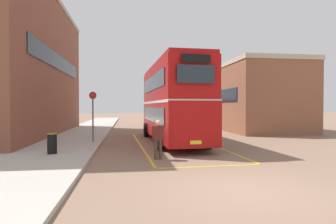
% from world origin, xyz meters
% --- Properties ---
extents(ground_plane, '(135.60, 135.60, 0.00)m').
position_xyz_m(ground_plane, '(0.00, 14.40, 0.00)').
color(ground_plane, '#846651').
extents(sidewalk_left, '(4.00, 57.60, 0.14)m').
position_xyz_m(sidewalk_left, '(-6.50, 16.80, 0.07)').
color(sidewalk_left, '#B2ADA3').
rests_on(sidewalk_left, ground).
extents(brick_building_left, '(6.81, 18.30, 10.35)m').
position_xyz_m(brick_building_left, '(-11.44, 15.32, 5.18)').
color(brick_building_left, brown).
rests_on(brick_building_left, ground).
extents(depot_building_right, '(6.30, 13.32, 6.07)m').
position_xyz_m(depot_building_right, '(8.59, 19.20, 3.04)').
color(depot_building_right, brown).
rests_on(depot_building_right, ground).
extents(double_decker_bus, '(3.09, 10.73, 4.75)m').
position_xyz_m(double_decker_bus, '(-0.28, 10.32, 2.51)').
color(double_decker_bus, black).
rests_on(double_decker_bus, ground).
extents(single_deck_bus, '(3.40, 8.81, 3.02)m').
position_xyz_m(single_deck_bus, '(2.49, 27.48, 1.64)').
color(single_deck_bus, black).
rests_on(single_deck_bus, ground).
extents(pedestrian_boarding, '(0.53, 0.35, 1.64)m').
position_xyz_m(pedestrian_boarding, '(-1.75, 4.62, 0.94)').
color(pedestrian_boarding, '#473828').
rests_on(pedestrian_boarding, ground).
extents(litter_bin, '(0.43, 0.43, 0.89)m').
position_xyz_m(litter_bin, '(-6.26, 5.86, 0.59)').
color(litter_bin, black).
rests_on(litter_bin, sidewalk_left).
extents(bus_stop_sign, '(0.43, 0.14, 2.92)m').
position_xyz_m(bus_stop_sign, '(-4.99, 9.93, 1.88)').
color(bus_stop_sign, '#4C4C51').
rests_on(bus_stop_sign, sidewalk_left).
extents(bay_marking_yellow, '(4.66, 12.81, 0.01)m').
position_xyz_m(bay_marking_yellow, '(-0.24, 8.37, 0.00)').
color(bay_marking_yellow, gold).
rests_on(bay_marking_yellow, ground).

